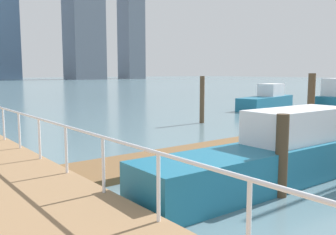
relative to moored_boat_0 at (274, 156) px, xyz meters
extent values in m
plane|color=slate|center=(-0.97, 11.78, -0.66)|extent=(300.00, 300.00, 0.00)
cube|color=brown|center=(3.24, 3.15, -0.57)|extent=(15.41, 2.00, 0.18)
cylinder|color=white|center=(-4.12, -2.67, 0.27)|extent=(0.06, 0.06, 1.05)
cylinder|color=white|center=(-4.12, -0.96, 0.27)|extent=(0.06, 0.06, 1.05)
cylinder|color=white|center=(-4.12, 0.76, 0.27)|extent=(0.06, 0.06, 1.05)
cylinder|color=white|center=(-4.12, 2.48, 0.27)|extent=(0.06, 0.06, 1.05)
cylinder|color=white|center=(-4.12, 4.19, 0.27)|extent=(0.06, 0.06, 1.05)
cylinder|color=white|center=(-4.12, 5.91, 0.27)|extent=(0.06, 0.06, 1.05)
cylinder|color=white|center=(-4.12, 7.63, 0.27)|extent=(0.06, 0.06, 1.05)
cylinder|color=white|center=(-4.12, -0.10, 0.79)|extent=(0.06, 22.31, 0.06)
cylinder|color=brown|center=(9.87, 5.03, 0.62)|extent=(0.36, 0.36, 2.56)
cylinder|color=brown|center=(5.84, 8.72, 0.55)|extent=(0.24, 0.24, 2.42)
cylinder|color=#473826|center=(-0.71, -0.71, 0.23)|extent=(0.26, 0.26, 1.77)
cylinder|color=#473826|center=(14.63, 7.83, 0.44)|extent=(0.34, 0.34, 2.19)
cube|color=#1E6B8C|center=(-0.27, 0.01, -0.20)|extent=(6.98, 1.66, 0.92)
cube|color=white|center=(0.91, -0.02, 0.66)|extent=(2.99, 1.26, 0.81)
cube|color=#1E6B8C|center=(14.49, 11.30, -0.22)|extent=(6.32, 2.86, 0.88)
cube|color=white|center=(15.27, 11.48, 0.67)|extent=(2.22, 1.65, 0.89)
camera|label=1|loc=(-7.32, -5.29, 1.98)|focal=39.85mm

